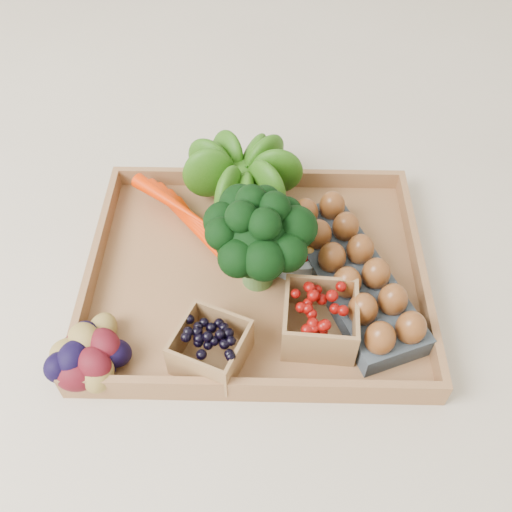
{
  "coord_description": "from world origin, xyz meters",
  "views": [
    {
      "loc": [
        0.01,
        -0.6,
        0.76
      ],
      "look_at": [
        0.0,
        0.0,
        0.06
      ],
      "focal_mm": 40.0,
      "sensor_mm": 36.0,
      "label": 1
    }
  ],
  "objects_px": {
    "tray": "(256,276)",
    "egg_carton": "(351,278)",
    "cherry_bowl": "(299,246)",
    "broccoli": "(258,253)"
  },
  "relations": [
    {
      "from": "broccoli",
      "to": "egg_carton",
      "type": "relative_size",
      "value": 0.53
    },
    {
      "from": "broccoli",
      "to": "cherry_bowl",
      "type": "height_order",
      "value": "broccoli"
    },
    {
      "from": "tray",
      "to": "egg_carton",
      "type": "xyz_separation_m",
      "value": [
        0.15,
        -0.02,
        0.03
      ]
    },
    {
      "from": "broccoli",
      "to": "cherry_bowl",
      "type": "relative_size",
      "value": 1.32
    },
    {
      "from": "egg_carton",
      "to": "cherry_bowl",
      "type": "bearing_deg",
      "value": 118.46
    },
    {
      "from": "broccoli",
      "to": "egg_carton",
      "type": "bearing_deg",
      "value": -3.49
    },
    {
      "from": "cherry_bowl",
      "to": "egg_carton",
      "type": "distance_m",
      "value": 0.11
    },
    {
      "from": "tray",
      "to": "cherry_bowl",
      "type": "height_order",
      "value": "cherry_bowl"
    },
    {
      "from": "cherry_bowl",
      "to": "tray",
      "type": "bearing_deg",
      "value": -147.12
    },
    {
      "from": "tray",
      "to": "broccoli",
      "type": "xyz_separation_m",
      "value": [
        0.0,
        -0.01,
        0.07
      ]
    }
  ]
}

